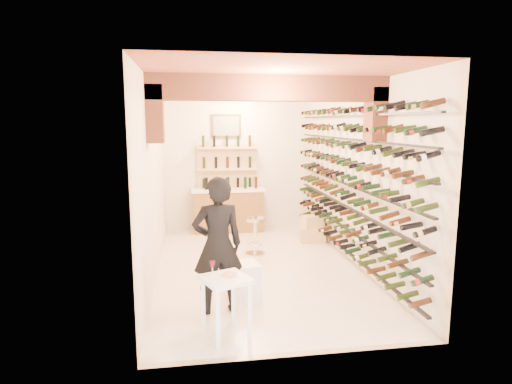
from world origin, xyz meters
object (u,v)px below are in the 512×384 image
at_px(tasting_table, 226,288).
at_px(person, 218,245).
at_px(white_stool, 244,280).
at_px(crate_lower, 312,234).
at_px(chrome_barstool, 255,233).
at_px(wine_rack, 344,179).
at_px(back_counter, 228,209).

relative_size(tasting_table, person, 0.48).
bearing_deg(white_stool, crate_lower, 56.39).
xyz_separation_m(chrome_barstool, crate_lower, (1.35, 0.72, -0.26)).
xyz_separation_m(wine_rack, chrome_barstool, (-1.48, 0.74, -1.13)).
height_order(white_stool, person, person).
height_order(white_stool, crate_lower, white_stool).
relative_size(wine_rack, tasting_table, 6.38).
bearing_deg(crate_lower, white_stool, -123.61).
bearing_deg(tasting_table, back_counter, 62.88).
xyz_separation_m(wine_rack, tasting_table, (-2.31, -2.42, -0.94)).
distance_m(tasting_table, chrome_barstool, 3.27).
height_order(person, chrome_barstool, person).
distance_m(back_counter, chrome_barstool, 1.95).
bearing_deg(person, wine_rack, -151.36).
xyz_separation_m(back_counter, person, (-0.53, -4.37, 0.39)).
xyz_separation_m(back_counter, crate_lower, (1.70, -1.20, -0.37)).
relative_size(tasting_table, chrome_barstool, 1.23).
bearing_deg(person, back_counter, -104.38).
relative_size(person, crate_lower, 3.49).
relative_size(white_stool, crate_lower, 0.96).
xyz_separation_m(tasting_table, crate_lower, (2.18, 3.87, -0.45)).
distance_m(wine_rack, tasting_table, 3.48).
relative_size(wine_rack, white_stool, 11.18).
distance_m(wine_rack, back_counter, 3.38).
height_order(wine_rack, back_counter, wine_rack).
height_order(back_counter, crate_lower, back_counter).
xyz_separation_m(tasting_table, chrome_barstool, (0.83, 3.16, -0.18)).
bearing_deg(wine_rack, tasting_table, -133.69).
distance_m(white_stool, chrome_barstool, 2.08).
xyz_separation_m(person, chrome_barstool, (0.88, 2.46, -0.50)).
distance_m(wine_rack, chrome_barstool, 2.00).
relative_size(back_counter, person, 0.92).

